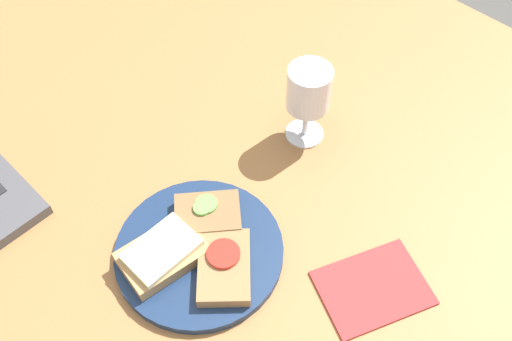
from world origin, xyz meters
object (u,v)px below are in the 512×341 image
object	(u,v)px
sandwich_with_tomato	(224,266)
wine_glass	(309,91)
plate	(199,251)
sandwich_with_cheese	(163,253)
napkin	(373,288)
sandwich_with_cucumber	(208,215)

from	to	relation	value
sandwich_with_tomato	wine_glass	size ratio (longest dim) A/B	0.89
plate	sandwich_with_tomato	xyz separation A→B (cm)	(0.26, -5.10, 1.87)
wine_glass	sandwich_with_cheese	bearing A→B (deg)	-176.56
plate	napkin	distance (cm)	25.39
plate	sandwich_with_tomato	distance (cm)	5.44
sandwich_with_cheese	wine_glass	bearing A→B (deg)	3.44
sandwich_with_cheese	napkin	xyz separation A→B (cm)	(17.97, -23.98, -2.77)
sandwich_with_cheese	sandwich_with_tomato	bearing A→B (deg)	-57.27
sandwich_with_tomato	plate	bearing A→B (deg)	92.88
plate	wine_glass	xyz separation A→B (cm)	(28.17, 4.39, 9.53)
sandwich_with_tomato	wine_glass	bearing A→B (deg)	18.77
plate	sandwich_with_cheese	bearing A→B (deg)	152.14
sandwich_with_tomato	napkin	distance (cm)	21.21
wine_glass	napkin	world-z (taller)	wine_glass
sandwich_with_cheese	napkin	size ratio (longest dim) A/B	0.86
sandwich_with_cucumber	napkin	world-z (taller)	sandwich_with_cucumber
sandwich_with_cucumber	sandwich_with_cheese	bearing A→B (deg)	-177.59
wine_glass	napkin	bearing A→B (deg)	-119.65
sandwich_with_tomato	napkin	bearing A→B (deg)	-51.40
sandwich_with_cucumber	sandwich_with_cheese	distance (cm)	8.98
wine_glass	sandwich_with_cucumber	bearing A→B (deg)	-176.17
plate	sandwich_with_cheese	size ratio (longest dim) A/B	1.93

